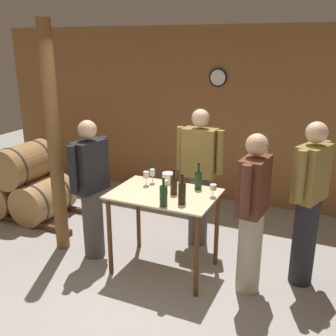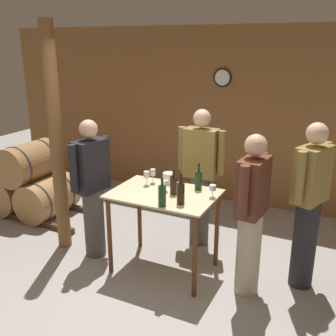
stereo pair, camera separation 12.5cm
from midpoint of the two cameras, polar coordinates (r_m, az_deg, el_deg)
ground_plane at (r=4.20m, az=-4.01°, el=-17.89°), size 14.00×14.00×0.00m
back_wall at (r=6.14m, az=8.29°, el=7.32°), size 8.40×0.08×2.70m
barrel_rack at (r=6.14m, az=-20.39°, el=-2.45°), size 2.02×0.80×1.08m
tasting_table at (r=4.25m, az=-1.40°, el=-5.75°), size 1.12×0.77×0.92m
wooden_post at (r=4.74m, az=-16.93°, el=3.61°), size 0.16×0.16×2.70m
wine_bottle_far_left at (r=4.12m, az=-0.01°, el=-2.44°), size 0.07×0.07×0.28m
wine_bottle_left at (r=3.82m, az=-1.60°, el=-4.00°), size 0.08×0.08×0.29m
wine_bottle_center at (r=3.87m, az=1.11°, el=-3.62°), size 0.08×0.08×0.30m
wine_bottle_right at (r=4.27m, az=3.59°, el=-1.68°), size 0.08×0.08×0.30m
wine_glass_near_left at (r=4.37m, az=-3.99°, el=-1.05°), size 0.07×0.07×0.16m
wine_glass_near_center at (r=4.44m, az=-3.10°, el=-0.74°), size 0.06×0.06×0.16m
wine_glass_near_right at (r=4.20m, az=-1.22°, el=-2.25°), size 0.06×0.06×0.12m
wine_glass_far_side at (r=4.07m, az=5.69°, el=-2.85°), size 0.07×0.07×0.14m
ice_bucket at (r=4.45m, az=-0.81°, el=-1.46°), size 0.13×0.13×0.12m
person_host at (r=4.17m, az=18.92°, el=-4.68°), size 0.34×0.56×1.74m
person_visitor_with_scarf at (r=3.91m, az=11.22°, el=-6.29°), size 0.25×0.59×1.65m
person_visitor_bearded at (r=4.58m, az=-11.89°, el=-2.78°), size 0.29×0.58×1.65m
person_visitor_near_door at (r=4.79m, az=3.78°, el=-1.01°), size 0.59×0.24×1.71m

